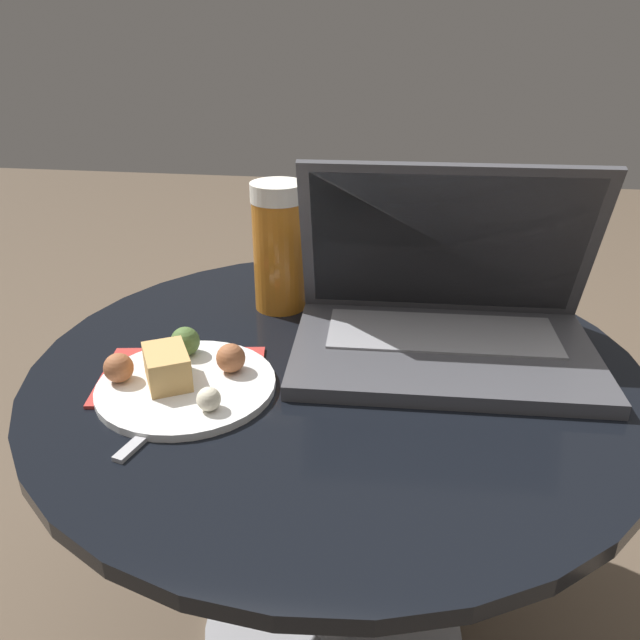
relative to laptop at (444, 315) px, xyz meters
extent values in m
plane|color=brown|center=(-0.13, -0.05, -0.53)|extent=(6.00, 6.00, 0.00)
cylinder|color=#9E9EA3|center=(-0.13, -0.05, -0.52)|extent=(0.39, 0.39, 0.01)
cylinder|color=#9E9EA3|center=(-0.13, -0.05, -0.29)|extent=(0.07, 0.07, 0.45)
cylinder|color=black|center=(-0.13, -0.05, -0.06)|extent=(0.73, 0.73, 0.02)
cube|color=#B7332D|center=(-0.30, -0.11, -0.05)|extent=(0.20, 0.16, 0.00)
cube|color=#47474C|center=(0.00, -0.03, -0.04)|extent=(0.37, 0.24, 0.02)
cube|color=gray|center=(0.00, 0.01, -0.03)|extent=(0.29, 0.12, 0.00)
cube|color=#47474C|center=(0.00, 0.05, 0.08)|extent=(0.37, 0.10, 0.21)
cube|color=silver|center=(0.00, 0.05, 0.07)|extent=(0.34, 0.09, 0.19)
cylinder|color=#C6701E|center=(-0.23, 0.10, 0.03)|extent=(0.07, 0.07, 0.16)
cylinder|color=white|center=(-0.23, 0.10, 0.12)|extent=(0.07, 0.07, 0.03)
cylinder|color=white|center=(-0.29, -0.14, -0.04)|extent=(0.20, 0.20, 0.01)
cube|color=tan|center=(-0.31, -0.14, -0.02)|extent=(0.07, 0.08, 0.04)
sphere|color=#9E5B38|center=(-0.24, -0.11, -0.02)|extent=(0.03, 0.03, 0.03)
sphere|color=beige|center=(-0.24, -0.19, -0.03)|extent=(0.03, 0.03, 0.03)
sphere|color=#4C6B33|center=(-0.31, -0.07, -0.02)|extent=(0.04, 0.04, 0.04)
sphere|color=#9E5B38|center=(-0.36, -0.14, -0.02)|extent=(0.03, 0.03, 0.03)
cube|color=#B2B2B7|center=(-0.29, -0.22, -0.05)|extent=(0.04, 0.12, 0.01)
cube|color=#B2B2B7|center=(-0.27, -0.14, -0.05)|extent=(0.04, 0.05, 0.01)
camera|label=1|loc=(-0.05, -0.71, 0.33)|focal=35.00mm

